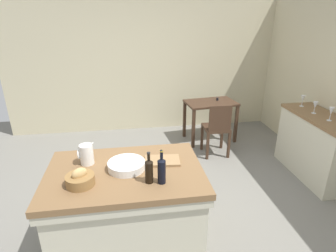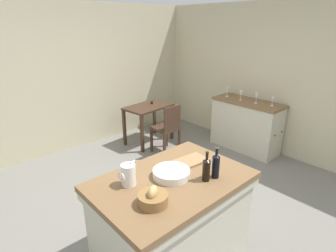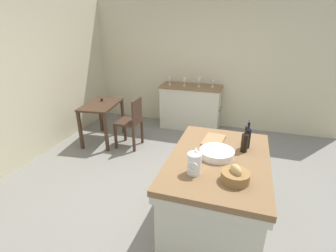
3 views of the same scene
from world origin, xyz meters
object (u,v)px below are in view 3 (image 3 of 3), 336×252
cutting_board (214,140)px  wooden_chair (131,121)px  pitcher (194,163)px  bread_basket (235,176)px  wine_bottle_dark (247,137)px  wash_bowl (217,153)px  side_cabinet (190,107)px  wine_bottle_amber (245,141)px  wine_glass_far_left (213,82)px  island_table (216,189)px  wine_glass_right (170,79)px  wine_glass_left (199,81)px  wine_glass_middle (185,80)px  writing_desk (102,110)px

cutting_board → wooden_chair: bearing=55.1°
pitcher → bread_basket: 0.37m
wooden_chair → wine_bottle_dark: 2.35m
wash_bowl → cutting_board: size_ratio=1.02×
bread_basket → side_cabinet: bearing=19.4°
wine_bottle_amber → wine_glass_far_left: (2.53, 0.71, 0.05)m
wine_bottle_dark → wine_bottle_amber: size_ratio=1.08×
side_cabinet → cutting_board: size_ratio=3.67×
wooden_chair → wash_bowl: size_ratio=2.57×
side_cabinet → wash_bowl: (-2.69, -0.88, 0.43)m
cutting_board → wine_bottle_amber: (-0.16, -0.34, 0.11)m
island_table → wash_bowl: bearing=57.9°
side_cabinet → wooden_chair: side_cabinet is taller
wooden_chair → wine_bottle_dark: size_ratio=2.90×
wash_bowl → wine_glass_right: wine_glass_right is taller
wash_bowl → wine_glass_left: 2.76m
side_cabinet → wash_bowl: wash_bowl is taller
wine_glass_far_left → wine_glass_left: bearing=102.1°
side_cabinet → wine_glass_middle: wine_glass_middle is taller
wooden_chair → island_table: bearing=-131.0°
wine_bottle_amber → wine_glass_far_left: wine_bottle_amber is taller
wine_glass_middle → wine_glass_far_left: bearing=-82.3°
wine_glass_left → bread_basket: bearing=-163.2°
writing_desk → wash_bowl: bearing=-123.7°
side_cabinet → wine_bottle_amber: (-2.50, -1.14, 0.51)m
pitcher → cutting_board: (0.73, -0.08, -0.09)m
writing_desk → wine_glass_left: bearing=-55.4°
island_table → wine_glass_far_left: 2.84m
wine_bottle_dark → wine_glass_far_left: wine_bottle_dark is taller
side_cabinet → bread_basket: size_ratio=5.17×
pitcher → wine_glass_right: pitcher is taller
writing_desk → wine_glass_right: wine_glass_right is taller
island_table → bread_basket: 0.62m
wine_glass_right → island_table: bearing=-153.1°
wine_glass_left → wooden_chair: bearing=140.6°
bread_basket → wine_bottle_dark: size_ratio=0.78×
cutting_board → wine_glass_right: bearing=28.4°
bread_basket → wine_glass_far_left: 3.19m
wine_bottle_amber → wine_bottle_dark: bearing=-12.7°
wooden_chair → wine_glass_middle: 1.46m
wine_bottle_dark → wine_glass_far_left: bearing=16.8°
wine_bottle_dark → wine_glass_left: bearing=22.9°
wash_bowl → wooden_chair: bearing=48.9°
wooden_chair → bread_basket: 2.70m
side_cabinet → wash_bowl: size_ratio=3.58×
side_cabinet → wine_glass_right: (-0.03, 0.45, 0.58)m
wine_glass_left → wine_glass_middle: bearing=93.6°
side_cabinet → wine_glass_far_left: wine_glass_far_left is taller
wine_bottle_dark → wine_glass_right: size_ratio=1.87×
wine_bottle_dark → wine_glass_right: (2.37, 1.62, 0.05)m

